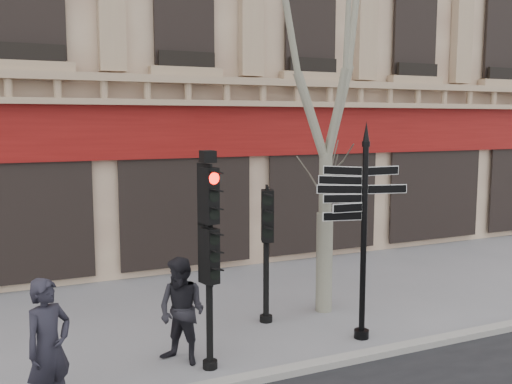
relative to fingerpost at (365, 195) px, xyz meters
The scene contains 8 objects.
ground 3.06m from the fingerpost, 157.92° to the left, with size 80.00×80.00×0.00m, color slate.
kerb 3.05m from the fingerpost, 152.18° to the right, with size 80.00×0.25×0.12m, color gray.
fingerpost is the anchor object (origin of this frame).
traffic_signal_main 2.93m from the fingerpost, behind, with size 0.43×0.35×3.43m.
traffic_signal_secondary 2.05m from the fingerpost, 129.37° to the left, with size 0.52×0.45×2.58m.
plane_tree 3.31m from the fingerpost, 84.43° to the left, with size 2.96×2.96×7.85m.
pedestrian_a 5.59m from the fingerpost, behind, with size 0.68×0.45×1.87m, color black.
pedestrian_b 3.68m from the fingerpost, behind, with size 0.84×0.65×1.72m, color black.
Camera 1 is at (-4.27, -8.76, 3.87)m, focal length 40.00 mm.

